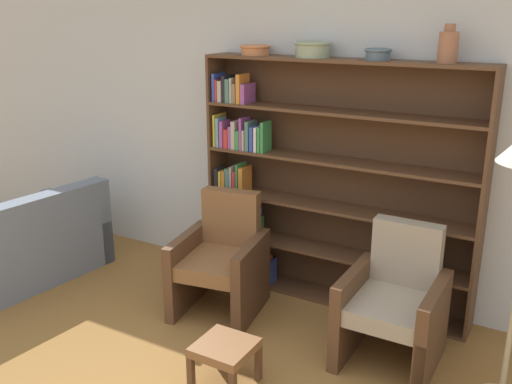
# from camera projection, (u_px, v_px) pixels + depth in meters

# --- Properties ---
(wall_back) EXTENTS (12.00, 0.06, 2.75)m
(wall_back) POSITION_uv_depth(u_px,v_px,m) (341.00, 135.00, 4.63)
(wall_back) COLOR silver
(wall_back) RESTS_ON ground
(bookshelf) EXTENTS (2.27, 0.30, 1.99)m
(bookshelf) POSITION_uv_depth(u_px,v_px,m) (312.00, 185.00, 4.69)
(bookshelf) COLOR brown
(bookshelf) RESTS_ON ground
(bowl_cream) EXTENTS (0.25, 0.25, 0.08)m
(bowl_cream) POSITION_uv_depth(u_px,v_px,m) (255.00, 49.00, 4.60)
(bowl_cream) COLOR #C67547
(bowl_cream) RESTS_ON bookshelf
(bowl_sage) EXTENTS (0.29, 0.29, 0.12)m
(bowl_sage) POSITION_uv_depth(u_px,v_px,m) (313.00, 49.00, 4.35)
(bowl_sage) COLOR gray
(bowl_sage) RESTS_ON bookshelf
(bowl_slate) EXTENTS (0.20, 0.20, 0.08)m
(bowl_slate) POSITION_uv_depth(u_px,v_px,m) (378.00, 53.00, 4.11)
(bowl_slate) COLOR slate
(bowl_slate) RESTS_ON bookshelf
(vase_tall) EXTENTS (0.13, 0.13, 0.26)m
(vase_tall) POSITION_uv_depth(u_px,v_px,m) (448.00, 46.00, 3.86)
(vase_tall) COLOR #A36647
(vase_tall) RESTS_ON bookshelf
(couch) EXTENTS (1.09, 1.53, 0.83)m
(couch) POSITION_uv_depth(u_px,v_px,m) (20.00, 247.00, 5.16)
(couch) COLOR slate
(couch) RESTS_ON ground
(armchair_leather) EXTENTS (0.75, 0.78, 0.95)m
(armchair_leather) POSITION_uv_depth(u_px,v_px,m) (221.00, 261.00, 4.59)
(armchair_leather) COLOR brown
(armchair_leather) RESTS_ON ground
(armchair_cushioned) EXTENTS (0.64, 0.68, 0.95)m
(armchair_cushioned) POSITION_uv_depth(u_px,v_px,m) (394.00, 304.00, 3.91)
(armchair_cushioned) COLOR brown
(armchair_cushioned) RESTS_ON ground
(footstool) EXTENTS (0.36, 0.36, 0.31)m
(footstool) POSITION_uv_depth(u_px,v_px,m) (225.00, 351.00, 3.65)
(footstool) COLOR brown
(footstool) RESTS_ON ground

